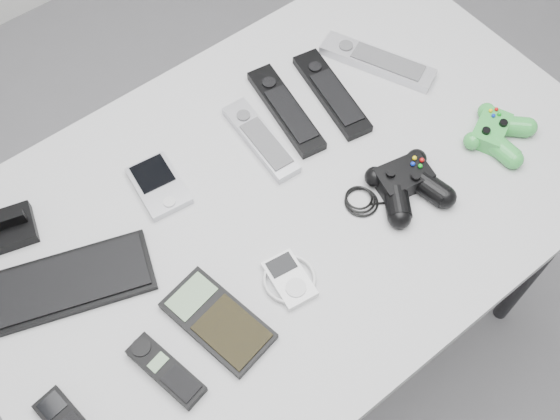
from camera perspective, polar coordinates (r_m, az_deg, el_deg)
floor at (r=1.92m, az=3.96°, el=-11.89°), size 3.50×3.50×0.00m
desk at (r=1.26m, az=0.74°, el=-0.09°), size 1.19×0.77×0.80m
pda_keyboard at (r=1.16m, az=-17.71°, el=-5.95°), size 0.29×0.20×0.02m
dock_bracket at (r=1.23m, az=-22.73°, el=-1.26°), size 0.11×0.10×0.05m
pda at (r=1.21m, az=-10.52°, el=2.14°), size 0.09×0.13×0.02m
remote_silver_a at (r=1.25m, az=-1.70°, el=6.20°), size 0.06×0.20×0.02m
remote_black_a at (r=1.29m, az=0.50°, el=8.77°), size 0.09×0.23×0.02m
remote_black_b at (r=1.33m, az=4.50°, el=10.14°), size 0.10×0.23×0.02m
remote_silver_b at (r=1.39m, az=8.49°, el=12.72°), size 0.15×0.24×0.02m
mobile_phone at (r=1.08m, az=-18.25°, el=-16.99°), size 0.06×0.11×0.02m
cordless_handset at (r=1.07m, az=-9.90°, el=-13.59°), size 0.07×0.14×0.02m
calculator at (r=1.08m, az=-5.45°, el=-9.55°), size 0.12×0.20×0.02m
mp3_player at (r=1.11m, az=0.82°, el=-6.03°), size 0.10×0.11×0.02m
controller_black at (r=1.20m, az=11.02°, el=2.34°), size 0.26×0.19×0.05m
controller_green at (r=1.32m, az=18.40°, el=6.49°), size 0.16×0.17×0.04m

